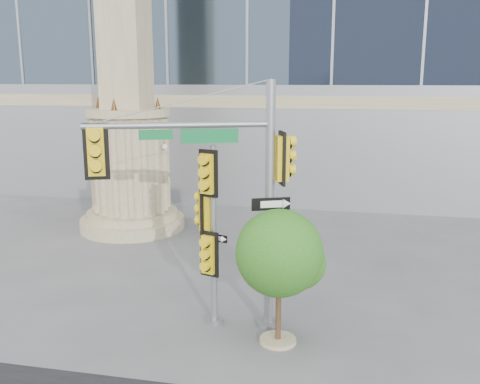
# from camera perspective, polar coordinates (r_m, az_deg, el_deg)

# --- Properties ---
(ground) EXTENTS (120.00, 120.00, 0.00)m
(ground) POSITION_cam_1_polar(r_m,az_deg,el_deg) (13.67, -2.58, -15.59)
(ground) COLOR #545456
(ground) RESTS_ON ground
(monument) EXTENTS (4.40, 4.40, 16.60)m
(monument) POSITION_cam_1_polar(r_m,az_deg,el_deg) (22.62, -11.92, 9.76)
(monument) COLOR #9A8B68
(monument) RESTS_ON ground
(main_signal_pole) EXTENTS (4.66, 2.17, 6.31)m
(main_signal_pole) POSITION_cam_1_polar(r_m,az_deg,el_deg) (12.94, -1.72, 1.24)
(main_signal_pole) COLOR slate
(main_signal_pole) RESTS_ON ground
(secondary_signal_pole) EXTENTS (0.81, 0.75, 4.71)m
(secondary_signal_pole) POSITION_cam_1_polar(r_m,az_deg,el_deg) (13.52, -3.26, -3.29)
(secondary_signal_pole) COLOR slate
(secondary_signal_pole) RESTS_ON ground
(street_tree) EXTENTS (2.15, 2.10, 3.35)m
(street_tree) POSITION_cam_1_polar(r_m,az_deg,el_deg) (12.78, 4.40, -6.88)
(street_tree) COLOR #9A8B68
(street_tree) RESTS_ON ground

